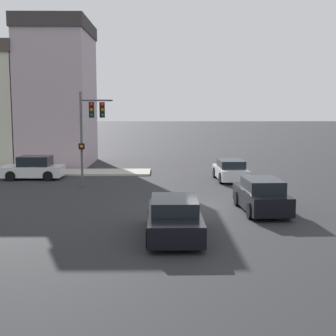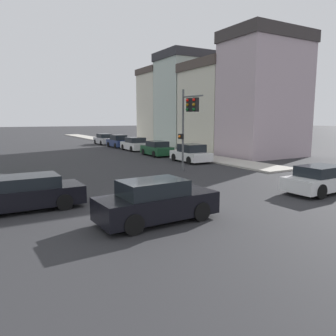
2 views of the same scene
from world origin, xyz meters
name	(u,v)px [view 1 (image 1 of 2)]	position (x,y,z in m)	size (l,w,h in m)	color
ground_plane	(215,208)	(0.00, 0.00, 0.00)	(300.00, 300.00, 0.00)	#28282B
traffic_signal	(91,121)	(6.13, 6.57, 3.83)	(0.78, 1.98, 5.55)	#515456
crossing_car_0	(261,196)	(-0.82, -1.98, 0.72)	(4.37, 1.97, 1.50)	black
crossing_car_1	(174,218)	(-4.70, 2.00, 0.66)	(4.67, 2.01, 1.36)	black
crossing_car_2	(230,171)	(8.36, -1.94, 0.64)	(4.21, 1.95, 1.34)	silver
parked_car_0	(34,168)	(9.24, 10.84, 0.70)	(2.04, 3.88, 1.51)	silver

